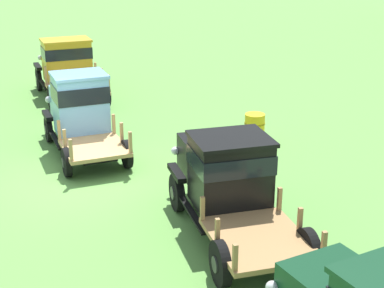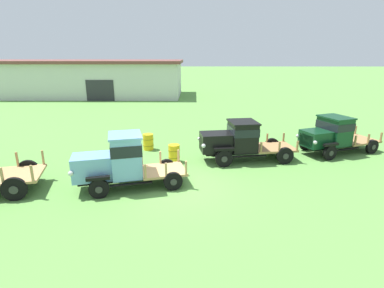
# 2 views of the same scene
# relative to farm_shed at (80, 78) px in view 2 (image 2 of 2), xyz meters

# --- Properties ---
(ground_plane) EXTENTS (240.00, 240.00, 0.00)m
(ground_plane) POSITION_rel_farm_shed_xyz_m (14.15, -27.82, -2.27)
(ground_plane) COLOR #5B9342
(farm_shed) EXTENTS (26.34, 9.73, 4.50)m
(farm_shed) POSITION_rel_farm_shed_xyz_m (0.00, 0.00, 0.00)
(farm_shed) COLOR silver
(farm_shed) RESTS_ON ground
(vintage_truck_second_in_line) EXTENTS (4.78, 2.65, 2.25)m
(vintage_truck_second_in_line) POSITION_rel_farm_shed_xyz_m (11.80, -27.99, -1.10)
(vintage_truck_second_in_line) COLOR black
(vintage_truck_second_in_line) RESTS_ON ground
(vintage_truck_midrow_center) EXTENTS (5.09, 2.45, 2.06)m
(vintage_truck_midrow_center) POSITION_rel_farm_shed_xyz_m (17.03, -24.66, -1.17)
(vintage_truck_midrow_center) COLOR black
(vintage_truck_midrow_center) RESTS_ON ground
(vintage_truck_far_side) EXTENTS (4.92, 3.27, 2.06)m
(vintage_truck_far_side) POSITION_rel_farm_shed_xyz_m (22.35, -23.44, -1.19)
(vintage_truck_far_side) COLOR black
(vintage_truck_far_side) RESTS_ON ground
(oil_drum_beside_row) EXTENTS (0.62, 0.62, 0.92)m
(oil_drum_beside_row) POSITION_rel_farm_shed_xyz_m (12.16, -22.92, -1.81)
(oil_drum_beside_row) COLOR gold
(oil_drum_beside_row) RESTS_ON ground
(oil_drum_near_fence) EXTENTS (0.60, 0.60, 0.91)m
(oil_drum_near_fence) POSITION_rel_farm_shed_xyz_m (13.77, -24.94, -1.81)
(oil_drum_near_fence) COLOR gold
(oil_drum_near_fence) RESTS_ON ground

